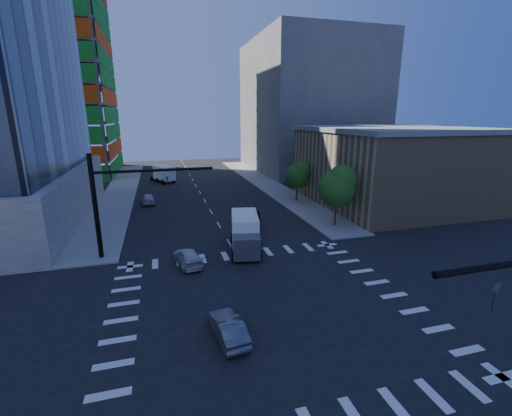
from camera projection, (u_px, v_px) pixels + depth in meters
name	position (u px, v px, depth m)	size (l,w,h in m)	color
ground	(266.00, 307.00, 22.32)	(160.00, 160.00, 0.00)	black
road_markings	(266.00, 307.00, 22.31)	(20.00, 20.00, 0.01)	silver
sidewalk_ne	(266.00, 183.00, 62.73)	(5.00, 60.00, 0.15)	gray
sidewalk_nw	(121.00, 191.00, 56.14)	(5.00, 60.00, 0.15)	gray
construction_building	(36.00, 49.00, 66.16)	(25.16, 34.50, 70.60)	slate
commercial_building	(389.00, 166.00, 47.95)	(20.50, 22.50, 10.60)	#9E875B
bg_building_ne	(308.00, 107.00, 76.85)	(24.00, 30.00, 28.00)	#5E5955
signal_mast_nw	(113.00, 196.00, 28.92)	(10.20, 0.40, 9.00)	black
tree_south	(339.00, 186.00, 37.33)	(4.16, 4.16, 6.82)	#382316
tree_north	(298.00, 174.00, 48.74)	(3.54, 3.52, 5.78)	#382316
car_nb_far	(250.00, 218.00, 39.39)	(2.27, 4.93, 1.37)	black
car_sb_near	(188.00, 257.00, 28.63)	(1.78, 4.38, 1.27)	#BCBCBC
car_sb_mid	(148.00, 199.00, 48.35)	(1.73, 4.31, 1.47)	#A8ABAF
car_sb_cross	(228.00, 328.00, 19.07)	(1.38, 3.97, 1.31)	#56555B
box_truck_near	(245.00, 236.00, 31.35)	(3.74, 6.47, 3.19)	black
box_truck_far	(162.00, 175.00, 64.33)	(4.65, 6.26, 3.02)	black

